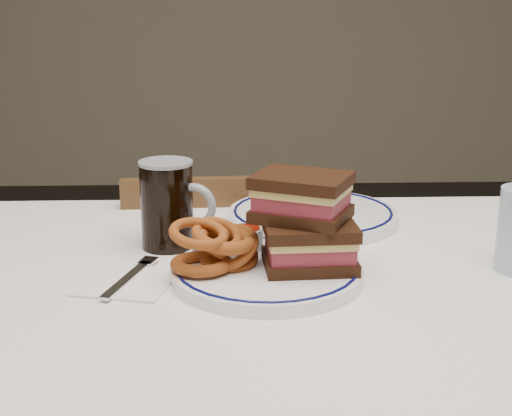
{
  "coord_description": "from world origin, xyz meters",
  "views": [
    {
      "loc": [
        -0.05,
        -0.95,
        1.13
      ],
      "look_at": [
        -0.01,
        0.05,
        0.84
      ],
      "focal_mm": 50.0,
      "sensor_mm": 36.0,
      "label": 1
    }
  ],
  "objects_px": {
    "chair_far": "(218,329)",
    "beer_mug": "(169,204)",
    "far_plate": "(313,215)",
    "main_plate": "(267,272)",
    "reuben_sandwich": "(306,221)"
  },
  "relations": [
    {
      "from": "main_plate",
      "to": "far_plate",
      "type": "bearing_deg",
      "value": 70.63
    },
    {
      "from": "beer_mug",
      "to": "far_plate",
      "type": "xyz_separation_m",
      "value": [
        0.25,
        0.13,
        -0.06
      ]
    },
    {
      "from": "beer_mug",
      "to": "chair_far",
      "type": "bearing_deg",
      "value": 78.71
    },
    {
      "from": "chair_far",
      "to": "main_plate",
      "type": "bearing_deg",
      "value": -80.51
    },
    {
      "from": "reuben_sandwich",
      "to": "beer_mug",
      "type": "distance_m",
      "value": 0.25
    },
    {
      "from": "reuben_sandwich",
      "to": "beer_mug",
      "type": "height_order",
      "value": "reuben_sandwich"
    },
    {
      "from": "chair_far",
      "to": "beer_mug",
      "type": "relative_size",
      "value": 5.68
    },
    {
      "from": "beer_mug",
      "to": "far_plate",
      "type": "height_order",
      "value": "beer_mug"
    },
    {
      "from": "main_plate",
      "to": "chair_far",
      "type": "bearing_deg",
      "value": 99.49
    },
    {
      "from": "chair_far",
      "to": "main_plate",
      "type": "distance_m",
      "value": 0.59
    },
    {
      "from": "chair_far",
      "to": "beer_mug",
      "type": "height_order",
      "value": "beer_mug"
    },
    {
      "from": "far_plate",
      "to": "chair_far",
      "type": "bearing_deg",
      "value": 129.94
    },
    {
      "from": "main_plate",
      "to": "reuben_sandwich",
      "type": "height_order",
      "value": "reuben_sandwich"
    },
    {
      "from": "main_plate",
      "to": "beer_mug",
      "type": "distance_m",
      "value": 0.22
    },
    {
      "from": "beer_mug",
      "to": "far_plate",
      "type": "distance_m",
      "value": 0.28
    }
  ]
}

